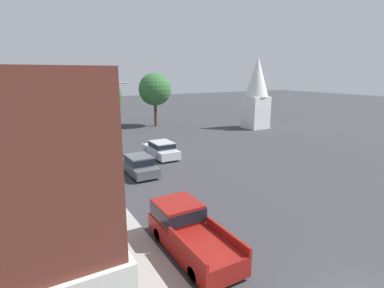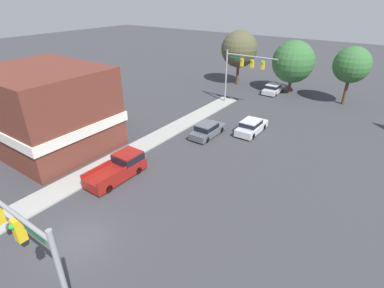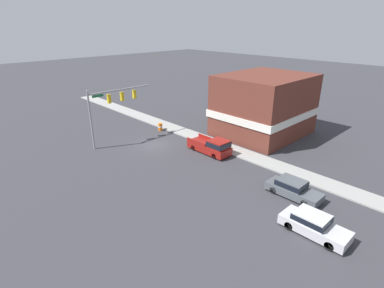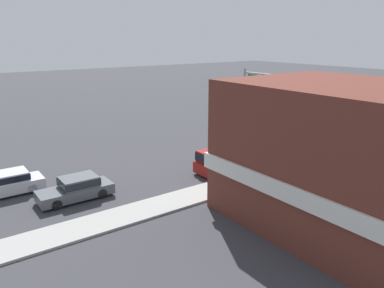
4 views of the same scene
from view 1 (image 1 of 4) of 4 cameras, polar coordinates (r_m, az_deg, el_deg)
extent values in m
cylinder|color=gray|center=(33.00, -23.68, 5.03)|extent=(0.22, 0.22, 7.20)
cylinder|color=gray|center=(33.31, -18.12, 10.93)|extent=(6.99, 0.18, 0.18)
cube|color=gold|center=(33.11, -20.14, 9.26)|extent=(0.36, 0.36, 1.05)
sphere|color=green|center=(32.89, -20.12, 9.79)|extent=(0.22, 0.22, 0.22)
cube|color=gold|center=(33.39, -17.67, 9.47)|extent=(0.36, 0.36, 1.05)
sphere|color=green|center=(33.18, -17.63, 10.00)|extent=(0.22, 0.22, 0.22)
cube|color=gold|center=(33.73, -15.24, 9.66)|extent=(0.36, 0.36, 1.05)
sphere|color=green|center=(33.52, -15.18, 10.18)|extent=(0.22, 0.22, 0.22)
cube|color=#196B38|center=(32.91, -22.04, 10.09)|extent=(1.40, 0.04, 0.30)
cylinder|color=black|center=(25.21, -13.11, -4.08)|extent=(0.22, 0.66, 0.66)
cylinder|color=black|center=(25.70, -9.60, -3.58)|extent=(0.22, 0.66, 0.66)
cylinder|color=black|center=(22.57, -10.92, -6.04)|extent=(0.22, 0.66, 0.66)
cylinder|color=black|center=(23.11, -7.06, -5.43)|extent=(0.22, 0.66, 0.66)
cube|color=#51565B|center=(24.07, -10.23, -4.31)|extent=(1.86, 4.70, 0.67)
cube|color=#51565B|center=(23.62, -10.07, -2.97)|extent=(1.71, 2.26, 0.65)
cube|color=black|center=(23.62, -10.07, -2.97)|extent=(1.73, 2.35, 0.46)
cylinder|color=black|center=(29.49, -8.64, -1.34)|extent=(0.22, 0.66, 0.66)
cylinder|color=black|center=(30.12, -5.65, -0.95)|extent=(0.22, 0.66, 0.66)
cylinder|color=black|center=(26.87, -6.34, -2.72)|extent=(0.22, 0.66, 0.66)
cylinder|color=black|center=(27.55, -3.13, -2.25)|extent=(0.22, 0.66, 0.66)
cube|color=silver|center=(28.43, -5.99, -1.36)|extent=(1.91, 4.73, 0.73)
cube|color=silver|center=(28.02, -5.78, -0.17)|extent=(1.75, 2.27, 0.61)
cube|color=black|center=(28.02, -5.78, -0.17)|extent=(1.77, 2.36, 0.43)
cylinder|color=black|center=(43.24, -20.57, 2.63)|extent=(0.22, 0.66, 0.66)
cylinder|color=black|center=(43.54, -18.34, 2.87)|extent=(0.22, 0.66, 0.66)
cylinder|color=black|center=(40.38, -19.86, 1.98)|extent=(0.22, 0.66, 0.66)
cylinder|color=black|center=(40.70, -17.48, 2.24)|extent=(0.22, 0.66, 0.66)
cube|color=silver|center=(41.92, -19.09, 2.68)|extent=(1.95, 4.75, 0.66)
cube|color=silver|center=(41.54, -19.08, 3.48)|extent=(1.79, 2.28, 0.60)
cube|color=black|center=(41.54, -19.08, 3.48)|extent=(1.81, 2.37, 0.42)
cylinder|color=black|center=(14.75, -6.35, -16.81)|extent=(0.22, 0.66, 0.66)
cylinder|color=black|center=(15.46, 0.05, -15.22)|extent=(0.22, 0.66, 0.66)
cylinder|color=black|center=(12.29, 0.38, -23.61)|extent=(0.22, 0.66, 0.66)
cylinder|color=black|center=(13.13, 7.74, -21.04)|extent=(0.22, 0.66, 0.66)
cube|color=maroon|center=(13.69, 0.19, -17.96)|extent=(2.04, 5.30, 0.85)
cube|color=maroon|center=(14.41, -2.75, -12.50)|extent=(1.93, 2.01, 0.83)
cube|color=black|center=(14.41, -2.75, -12.50)|extent=(1.95, 2.10, 0.58)
cube|color=maroon|center=(12.12, -1.05, -19.16)|extent=(0.12, 2.99, 0.35)
cube|color=maroon|center=(13.02, 6.69, -16.79)|extent=(0.12, 2.99, 0.35)
cube|color=white|center=(44.07, 12.03, 5.91)|extent=(2.98, 2.98, 4.51)
cone|color=white|center=(43.73, 12.35, 12.43)|extent=(3.28, 3.28, 5.52)
cylinder|color=#4C3823|center=(42.30, -28.83, 3.31)|extent=(0.44, 0.44, 3.14)
sphere|color=#4C4C33|center=(41.90, -29.47, 8.94)|extent=(5.80, 5.80, 5.80)
cylinder|color=#4C3823|center=(43.55, -16.99, 3.86)|extent=(0.44, 0.44, 2.00)
sphere|color=#336633|center=(43.13, -17.33, 8.80)|extent=(6.14, 6.14, 6.14)
cylinder|color=#4C3823|center=(45.17, -6.95, 5.50)|extent=(0.44, 0.44, 3.31)
sphere|color=#336633|center=(44.82, -7.08, 10.31)|extent=(4.76, 4.76, 4.76)
camera|label=2|loc=(24.23, 72.46, 19.50)|focal=28.00mm
camera|label=3|loc=(43.66, 13.68, 21.26)|focal=28.00mm
camera|label=4|loc=(32.46, -59.09, 11.29)|focal=35.00mm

